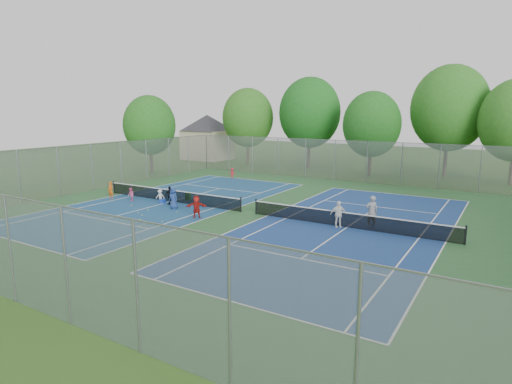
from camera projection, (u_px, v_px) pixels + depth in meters
The scene contains 38 objects.
ground at pixel (248, 213), 29.14m from camera, with size 120.00×120.00×0.00m, color #2F561A.
court_pad at pixel (248, 213), 29.14m from camera, with size 32.00×32.00×0.01m, color #2A5A2E.
court_left at pixel (171, 201), 32.72m from camera, with size 10.97×23.77×0.01m, color navy.
court_right at pixel (347, 227), 25.56m from camera, with size 10.97×23.77×0.01m, color navy.
net_left at pixel (171, 196), 32.63m from camera, with size 12.87×0.10×0.91m, color black.
net_right at pixel (347, 220), 25.48m from camera, with size 12.87×0.10×0.91m, color black.
fence_north at pixel (335, 160), 42.17m from camera, with size 32.00×0.10×4.00m, color gray.
fence_south at pixel (10, 250), 15.35m from camera, with size 32.00×0.10×4.00m, color gray.
fence_west at pixel (92, 168), 36.93m from camera, with size 32.00×0.10×4.00m, color gray.
house at pixel (207, 129), 59.69m from camera, with size 11.03×11.03×7.30m.
tree_nw at pixel (248, 118), 53.61m from camera, with size 6.40×6.40×9.58m.
tree_nl at pixel (310, 113), 50.24m from camera, with size 7.20×7.20×10.69m.
tree_nc at pixel (372, 124), 44.70m from camera, with size 6.00×6.00×8.85m.
tree_nr at pixel (450, 108), 43.32m from camera, with size 7.60×7.60×11.42m.
tree_side_w at pixel (149, 125), 46.23m from camera, with size 5.60×5.60×8.47m.
ball_crate at pixel (163, 201), 32.15m from camera, with size 0.37×0.37×0.32m, color blue.
ball_hopper at pixel (188, 196), 33.12m from camera, with size 0.32×0.32×0.63m, color #24872C.
student_a at pixel (111, 190), 33.61m from camera, with size 0.50×0.33×1.38m, color #CD5813.
student_b at pixel (131, 195), 32.72m from camera, with size 0.52×0.40×1.06m, color pink.
student_c at pixel (160, 196), 32.07m from camera, with size 0.68×0.39×1.05m, color silver.
student_d at pixel (170, 195), 31.63m from camera, with size 0.80×0.33×1.37m, color black.
student_e at pixel (173, 198), 30.26m from camera, with size 0.76×0.49×1.55m, color navy.
student_f at pixel (197, 207), 27.71m from camera, with size 1.38×0.44×1.48m, color #AB1D18.
child_far_baseline at pixel (232, 173), 43.54m from camera, with size 0.70×0.40×1.08m, color #B71A2B.
instructor at pixel (372, 212), 25.49m from camera, with size 0.70×0.46×1.93m, color gray.
teen_court_b at pixel (338, 214), 25.51m from camera, with size 0.95×0.39×1.62m, color white.
tennis_ball_0 at pixel (140, 227), 25.64m from camera, with size 0.07×0.07×0.07m, color yellow.
tennis_ball_1 at pixel (140, 220), 27.27m from camera, with size 0.07×0.07×0.07m, color #BFE936.
tennis_ball_2 at pixel (131, 205), 31.31m from camera, with size 0.07×0.07×0.07m, color #DDEB36.
tennis_ball_3 at pixel (72, 217), 28.02m from camera, with size 0.07×0.07×0.07m, color #E6F438.
tennis_ball_4 at pixel (142, 215), 28.35m from camera, with size 0.07×0.07×0.07m, color #D3EE37.
tennis_ball_5 at pixel (98, 222), 26.68m from camera, with size 0.07×0.07×0.07m, color #D9EB36.
tennis_ball_6 at pixel (148, 210), 29.81m from camera, with size 0.07×0.07×0.07m, color #BED732.
tennis_ball_7 at pixel (177, 212), 29.27m from camera, with size 0.07×0.07×0.07m, color #A6C12C.
tennis_ball_8 at pixel (149, 223), 26.52m from camera, with size 0.07×0.07×0.07m, color #C3EC36.
tennis_ball_9 at pixel (139, 213), 29.05m from camera, with size 0.07×0.07×0.07m, color yellow.
tennis_ball_10 at pixel (162, 222), 26.76m from camera, with size 0.07×0.07×0.07m, color #D3E034.
tennis_ball_11 at pixel (145, 225), 25.96m from camera, with size 0.07×0.07×0.07m, color #A8CA2F.
Camera 1 is at (15.19, -23.92, 6.97)m, focal length 30.00 mm.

